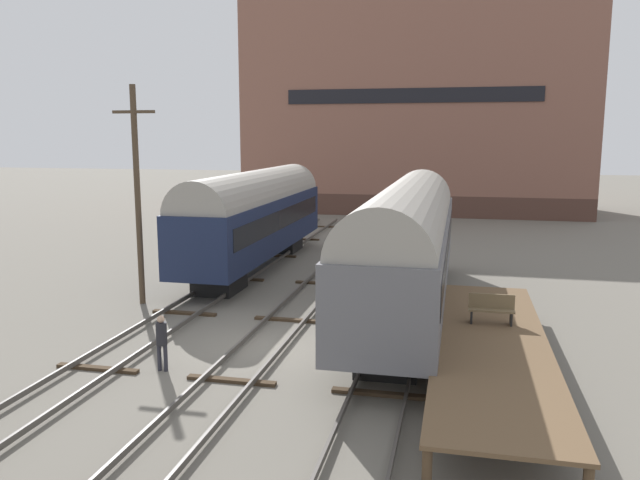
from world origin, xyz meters
The scene contains 11 objects.
ground_plane centered at (0.00, 0.00, 0.00)m, with size 200.00×200.00×0.00m, color #6B665B.
track_left centered at (-4.20, 0.00, 0.14)m, with size 2.60×60.00×0.26m.
track_middle centered at (0.00, 0.00, 0.14)m, with size 2.60×60.00×0.26m.
track_right centered at (4.20, 0.00, 0.14)m, with size 2.60×60.00×0.26m.
train_car_navy centered at (-4.20, 11.84, 2.89)m, with size 3.00×15.83×5.09m.
train_car_grey centered at (4.20, 4.94, 2.92)m, with size 3.08×17.97×5.16m.
station_platform centered at (7.11, -0.99, 1.00)m, with size 3.19×13.22×1.08m.
bench centered at (7.18, 0.76, 1.57)m, with size 1.40×0.40×0.91m.
person_worker centered at (-2.28, -2.62, 1.01)m, with size 0.32×0.32×1.69m.
utility_pole centered at (-6.58, 4.13, 4.58)m, with size 1.80×0.24×8.84m.
warehouse_building centered at (1.87, 40.44, 9.21)m, with size 30.04×12.01×18.43m.
Camera 1 is at (6.08, -18.68, 6.85)m, focal length 35.00 mm.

